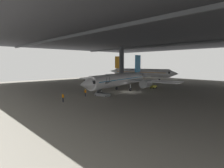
# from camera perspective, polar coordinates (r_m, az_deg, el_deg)

# --- Properties ---
(ground_plane) EXTENTS (110.00, 110.00, 0.00)m
(ground_plane) POSITION_cam_1_polar(r_m,az_deg,el_deg) (51.78, 4.74, -2.38)
(ground_plane) COLOR gray
(hangar_structure) EXTENTS (121.00, 99.00, 16.38)m
(hangar_structure) POSITION_cam_1_polar(r_m,az_deg,el_deg) (62.67, 13.60, 13.37)
(hangar_structure) COLOR #4C4F54
(hangar_structure) RESTS_ON ground_plane
(airplane_main) EXTENTS (31.42, 31.92, 10.30)m
(airplane_main) POSITION_cam_1_polar(r_m,az_deg,el_deg) (52.65, 2.48, 1.32)
(airplane_main) COLOR white
(airplane_main) RESTS_ON ground_plane
(boarding_stairs) EXTENTS (4.18, 2.35, 4.42)m
(boarding_stairs) POSITION_cam_1_polar(r_m,az_deg,el_deg) (45.16, -2.78, -2.70)
(boarding_stairs) COLOR slate
(boarding_stairs) RESTS_ON ground_plane
(crew_worker_near_nose) EXTENTS (0.55, 0.25, 1.75)m
(crew_worker_near_nose) POSITION_cam_1_polar(r_m,az_deg,el_deg) (39.36, -14.40, -3.76)
(crew_worker_near_nose) COLOR #232838
(crew_worker_near_nose) RESTS_ON ground_plane
(crew_worker_by_stairs) EXTENTS (0.53, 0.32, 1.73)m
(crew_worker_by_stairs) POSITION_cam_1_polar(r_m,az_deg,el_deg) (44.91, -7.91, -2.44)
(crew_worker_by_stairs) COLOR #232838
(crew_worker_by_stairs) RESTS_ON ground_plane
(airplane_distant) EXTENTS (35.72, 34.90, 11.25)m
(airplane_distant) POSITION_cam_1_polar(r_m,az_deg,el_deg) (90.49, 8.26, 3.36)
(airplane_distant) COLOR white
(airplane_distant) RESTS_ON ground_plane
(baggage_tug) EXTENTS (1.39, 2.26, 0.90)m
(baggage_tug) POSITION_cam_1_polar(r_m,az_deg,el_deg) (60.65, 12.22, -0.75)
(baggage_tug) COLOR yellow
(baggage_tug) RESTS_ON ground_plane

